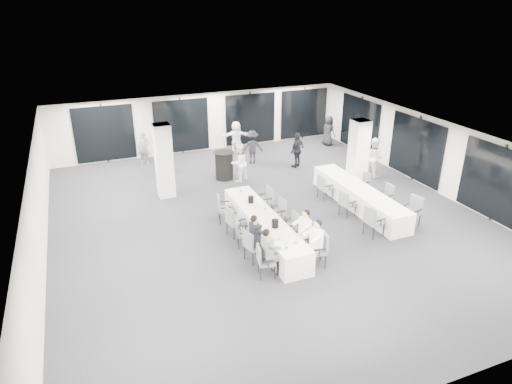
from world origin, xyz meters
The scene contains 43 objects.
room centered at (0.89, 1.11, 1.39)m, with size 14.04×16.04×2.84m.
column_left centered at (-2.80, 3.20, 1.40)m, with size 0.60×0.60×2.80m, color silver.
column_right centered at (4.20, 1.00, 1.40)m, with size 0.60×0.60×2.80m, color silver.
banquet_table_main centered at (-0.65, -1.23, 0.38)m, with size 0.90×5.00×0.75m, color silver.
banquet_table_side centered at (3.41, -0.38, 0.38)m, with size 0.90×5.00×0.75m, color silver.
cocktail_table centered at (-0.20, 4.03, 0.59)m, with size 0.84×0.84×1.16m.
chair_main_left_near centered at (-1.48, -3.18, 0.53)m, with size 0.56×0.59×0.93m.
chair_main_left_second centered at (-1.48, -2.34, 0.56)m, with size 0.60×0.63×0.98m.
chair_main_left_mid centered at (-1.47, -1.43, 0.49)m, with size 0.52×0.55×0.86m.
chair_main_left_fourth centered at (-1.49, -0.77, 0.57)m, with size 0.59×0.63×1.00m.
chair_main_left_far centered at (-1.48, 0.34, 0.54)m, with size 0.57×0.60×0.95m.
chair_main_right_near centered at (0.19, -3.25, 0.58)m, with size 0.59×0.63×1.01m.
chair_main_right_second centered at (0.19, -2.54, 0.56)m, with size 0.57×0.61×0.99m.
chair_main_right_mid centered at (0.18, -1.56, 0.50)m, with size 0.48×0.52×0.87m.
chair_main_right_fourth centered at (0.18, -0.58, 0.53)m, with size 0.53×0.57×0.92m.
chair_main_right_far centered at (0.18, 0.50, 0.52)m, with size 0.49×0.54×0.91m.
chair_side_left_near centered at (2.57, -2.39, 0.58)m, with size 0.59×0.63×1.02m.
chair_side_left_mid centered at (2.58, -0.86, 0.52)m, with size 0.55×0.58×0.91m.
chair_side_left_far centered at (2.57, 0.68, 0.54)m, with size 0.50×0.55×0.94m.
chair_side_right_near centered at (4.24, -2.27, 0.58)m, with size 0.62×0.65×1.02m.
chair_side_right_mid centered at (4.24, -0.87, 0.52)m, with size 0.49×0.54×0.92m.
chair_side_right_far centered at (4.23, 0.52, 0.49)m, with size 0.50×0.54×0.86m.
seated_guest_a centered at (-1.32, -3.19, 0.81)m, with size 0.50×0.38×1.44m.
seated_guest_b centered at (-1.32, -2.32, 0.81)m, with size 0.50×0.38×1.44m.
seated_guest_c centered at (0.02, -3.23, 0.81)m, with size 0.50×0.38×1.44m.
seated_guest_d centered at (0.02, -2.55, 0.81)m, with size 0.50×0.38×1.44m.
standing_guest_a centered at (-2.24, 5.71, 0.95)m, with size 0.69×0.56×1.89m, color white.
standing_guest_b centered at (0.28, 3.56, 0.91)m, with size 0.88×0.54×1.82m, color white.
standing_guest_c centered at (1.59, 5.41, 0.85)m, with size 1.10×0.56×1.70m, color black.
standing_guest_d centered at (3.22, 4.16, 0.89)m, with size 1.05×0.59×1.78m, color black.
standing_guest_e centered at (6.12, 6.42, 0.85)m, with size 0.82×0.50×1.70m, color black.
standing_guest_f centered at (1.44, 7.12, 0.87)m, with size 1.60×0.61×1.74m, color white.
standing_guest_g centered at (-2.96, 7.07, 0.85)m, with size 0.62×0.50×1.71m, color slate.
standing_guest_h centered at (5.70, 2.00, 0.94)m, with size 0.91×0.55×1.88m, color white.
ice_bucket_near centered at (-0.61, -1.99, 0.87)m, with size 0.21×0.21×0.24m, color black.
ice_bucket_far centered at (-0.64, -0.11, 0.86)m, with size 0.19×0.19×0.22m, color black.
water_bottle_a centered at (-0.86, -3.31, 0.86)m, with size 0.07×0.07×0.23m, color silver.
water_bottle_b centered at (-0.46, -0.88, 0.85)m, with size 0.06×0.06×0.19m, color silver.
water_bottle_c centered at (-0.66, 0.75, 0.87)m, with size 0.07×0.07×0.23m, color silver.
plate_a centered at (-0.84, -2.72, 0.76)m, with size 0.22×0.22×0.03m.
plate_b centered at (-0.47, -3.06, 0.76)m, with size 0.20×0.20×0.03m.
plate_c centered at (-0.53, -1.85, 0.76)m, with size 0.20×0.20×0.03m.
wine_glass centered at (-0.44, -3.45, 0.91)m, with size 0.08×0.08×0.21m.
Camera 1 is at (-5.62, -12.85, 7.08)m, focal length 32.00 mm.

